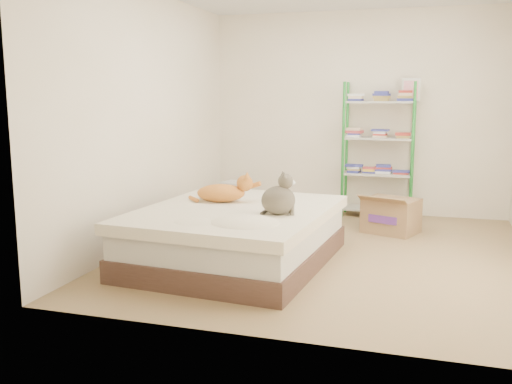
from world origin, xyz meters
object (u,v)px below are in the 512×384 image
at_px(orange_cat, 221,191).
at_px(cardboard_box, 391,215).
at_px(grey_cat, 278,194).
at_px(bed, 236,235).
at_px(white_bin, 236,196).
at_px(shelf_unit, 379,149).

xyz_separation_m(orange_cat, cardboard_box, (1.53, 1.37, -0.43)).
bearing_deg(grey_cat, cardboard_box, -49.03).
bearing_deg(bed, grey_cat, -15.72).
distance_m(grey_cat, white_bin, 2.75).
distance_m(bed, shelf_unit, 2.74).
xyz_separation_m(bed, white_bin, (-0.77, 2.25, -0.06)).
xyz_separation_m(cardboard_box, white_bin, (-2.07, 0.64, 0.00)).
distance_m(orange_cat, cardboard_box, 2.10).
bearing_deg(grey_cat, bed, 46.19).
relative_size(orange_cat, white_bin, 1.36).
height_order(orange_cat, grey_cat, grey_cat).
bearing_deg(grey_cat, white_bin, 3.36).
relative_size(grey_cat, white_bin, 0.90).
relative_size(bed, grey_cat, 5.92).
bearing_deg(orange_cat, grey_cat, -46.28).
height_order(bed, grey_cat, grey_cat).
bearing_deg(grey_cat, orange_cat, 35.61).
distance_m(orange_cat, white_bin, 2.12).
bearing_deg(orange_cat, shelf_unit, 44.10).
xyz_separation_m(grey_cat, white_bin, (-1.22, 2.41, -0.50)).
bearing_deg(shelf_unit, cardboard_box, -74.50).
bearing_deg(orange_cat, bed, -61.03).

